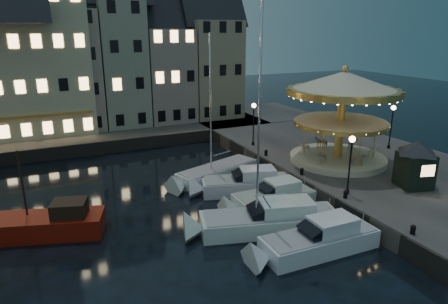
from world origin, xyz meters
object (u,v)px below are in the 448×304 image
motorboat_b (314,242)px  motorboat_e (242,185)px  bollard_c (302,171)px  streetlamp_b (351,157)px  bollard_d (266,152)px  ticket_kiosk (417,156)px  bollard_a (413,229)px  red_fishing_boat (49,225)px  streetlamp_c (254,118)px  motorboat_d (269,200)px  carousel (343,100)px  motorboat_c (264,221)px  motorboat_f (213,174)px  bollard_b (345,194)px  streetlamp_d (392,121)px

motorboat_b → motorboat_e: bearing=88.0°
motorboat_b → bollard_c: bearing=58.8°
streetlamp_b → bollard_d: size_ratio=7.32×
streetlamp_b → ticket_kiosk: size_ratio=1.06×
bollard_a → red_fishing_boat: (-18.46, 11.08, -0.91)m
streetlamp_c → motorboat_d: size_ratio=0.60×
streetlamp_b → motorboat_b: (-5.44, -3.50, -3.38)m
streetlamp_b → carousel: 7.75m
bollard_a → bollard_c: (0.00, 10.50, 0.00)m
bollard_c → motorboat_c: motorboat_c is taller
bollard_c → carousel: carousel is taller
red_fishing_boat → bollard_a: bearing=-31.0°
bollard_d → streetlamp_c: bearing=80.3°
streetlamp_c → motorboat_f: motorboat_f is taller
streetlamp_c → red_fishing_boat: bearing=-156.2°
bollard_c → motorboat_c: size_ratio=0.04×
bollard_a → red_fishing_boat: bearing=149.0°
bollard_b → motorboat_d: motorboat_d is taller
streetlamp_b → motorboat_d: bearing=149.7°
motorboat_c → ticket_kiosk: motorboat_c is taller
streetlamp_c → bollard_d: 4.29m
bollard_b → motorboat_e: 8.03m
motorboat_c → motorboat_e: (1.59, 6.12, -0.04)m
ticket_kiosk → streetlamp_d: bearing=52.7°
motorboat_b → streetlamp_c: bearing=72.2°
streetlamp_b → bollard_b: (-0.60, -0.50, -2.41)m
bollard_a → carousel: 13.84m
bollard_a → bollard_d: bearing=90.0°
bollard_b → motorboat_f: (-5.52, 9.92, -1.07)m
streetlamp_c → motorboat_f: size_ratio=0.36×
motorboat_f → red_fishing_boat: (-12.94, -4.34, 0.16)m
motorboat_f → motorboat_d: bearing=-77.7°
streetlamp_b → motorboat_d: size_ratio=0.60×
motorboat_b → bollard_d: bearing=70.3°
streetlamp_d → bollard_b: (-11.90, -7.50, -2.41)m
bollard_c → motorboat_b: motorboat_b is taller
streetlamp_b → streetlamp_d: bearing=31.8°
bollard_d → motorboat_b: 14.37m
bollard_b → motorboat_c: motorboat_c is taller
bollard_c → motorboat_e: bearing=160.7°
streetlamp_c → ticket_kiosk: (5.24, -14.45, -0.39)m
streetlamp_c → motorboat_b: size_ratio=0.52×
motorboat_b → motorboat_e: same height
bollard_a → motorboat_f: motorboat_f is taller
bollard_c → red_fishing_boat: (-18.46, 0.58, -0.91)m
red_fishing_boat → ticket_kiosk: size_ratio=1.85×
streetlamp_d → motorboat_f: motorboat_f is taller
streetlamp_c → motorboat_e: 9.62m
streetlamp_b → bollard_b: bearing=-140.2°
streetlamp_d → ticket_kiosk: (-6.06, -7.95, -0.39)m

